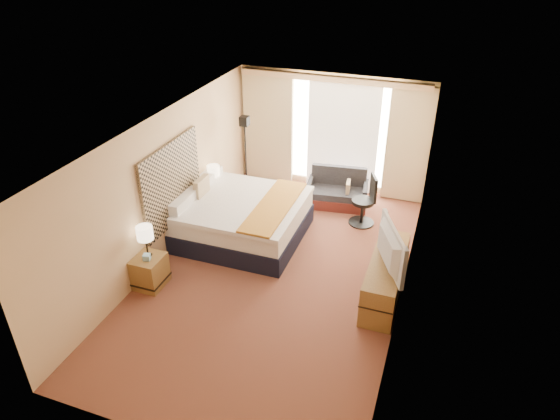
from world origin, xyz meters
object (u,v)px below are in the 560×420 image
(nightstand_left, at_px, (150,271))
(nightstand_right, at_px, (217,202))
(loveseat, at_px, (337,193))
(desk_chair, at_px, (366,203))
(lamp_left, at_px, (145,234))
(floor_lamp, at_px, (245,142))
(bed, at_px, (241,218))
(media_dresser, at_px, (385,277))
(television, at_px, (384,248))
(lamp_right, at_px, (213,171))

(nightstand_left, xyz_separation_m, nightstand_right, (0.00, 2.50, 0.00))
(loveseat, xyz_separation_m, desk_chair, (0.71, -0.59, 0.20))
(nightstand_left, relative_size, lamp_left, 0.98)
(floor_lamp, relative_size, lamp_left, 3.36)
(bed, bearing_deg, floor_lamp, 108.58)
(nightstand_right, xyz_separation_m, loveseat, (2.24, 1.26, -0.01))
(media_dresser, height_order, lamp_left, lamp_left)
(media_dresser, xyz_separation_m, television, (-0.05, -0.22, 0.69))
(nightstand_left, bearing_deg, lamp_right, 91.00)
(nightstand_right, relative_size, lamp_left, 0.98)
(floor_lamp, xyz_separation_m, desk_chair, (2.63, -0.18, -0.86))
(lamp_right, distance_m, television, 4.08)
(lamp_right, relative_size, television, 0.44)
(nightstand_right, distance_m, bed, 1.01)
(media_dresser, distance_m, bed, 3.01)
(media_dresser, height_order, loveseat, loveseat)
(bed, bearing_deg, loveseat, 52.35)
(media_dresser, bearing_deg, nightstand_right, 158.60)
(media_dresser, bearing_deg, desk_chair, 109.39)
(nightstand_right, relative_size, loveseat, 0.41)
(lamp_left, xyz_separation_m, lamp_right, (-0.03, 2.51, -0.03))
(media_dresser, xyz_separation_m, bed, (-2.89, 0.85, 0.06))
(television, bearing_deg, nightstand_right, 41.08)
(loveseat, xyz_separation_m, lamp_right, (-2.29, -1.21, 0.69))
(lamp_left, xyz_separation_m, television, (3.67, 0.78, 0.06))
(nightstand_left, distance_m, television, 3.82)
(nightstand_left, height_order, desk_chair, desk_chair)
(nightstand_right, distance_m, media_dresser, 3.97)
(media_dresser, height_order, bed, bed)
(nightstand_right, height_order, desk_chair, desk_chair)
(bed, bearing_deg, lamp_right, 142.62)
(floor_lamp, height_order, television, floor_lamp)
(lamp_left, bearing_deg, television, 12.05)
(nightstand_left, xyz_separation_m, lamp_left, (-0.02, 0.04, 0.71))
(floor_lamp, xyz_separation_m, lamp_right, (-0.36, -0.80, -0.37))
(bed, bearing_deg, television, -20.68)
(media_dresser, relative_size, lamp_right, 3.43)
(bed, height_order, television, television)
(nightstand_left, bearing_deg, bed, 66.96)
(bed, height_order, lamp_left, same)
(loveseat, bearing_deg, nightstand_left, -128.58)
(floor_lamp, bearing_deg, nightstand_right, -110.66)
(media_dresser, xyz_separation_m, desk_chair, (-0.75, 2.12, 0.12))
(television, bearing_deg, desk_chair, -7.74)
(bed, distance_m, lamp_right, 1.21)
(bed, xyz_separation_m, lamp_right, (-0.85, 0.65, 0.55))
(media_dresser, distance_m, floor_lamp, 4.20)
(nightstand_left, distance_m, loveseat, 4.38)
(lamp_right, bearing_deg, television, -25.02)
(nightstand_right, distance_m, lamp_left, 2.56)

